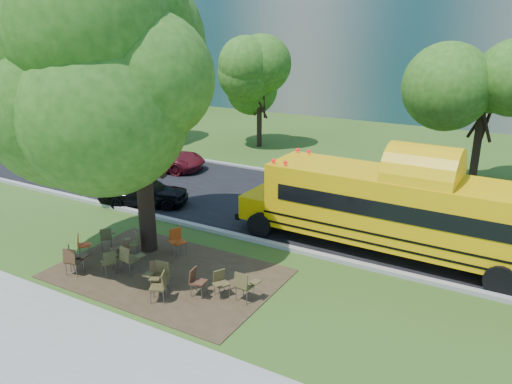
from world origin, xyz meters
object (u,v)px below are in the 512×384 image
Objects in this scene: chair_7 at (197,280)px; pedestrian_b at (54,120)px; school_bus at (415,212)px; chair_4 at (129,257)px; bg_car_red at (162,158)px; black_car at (144,191)px; chair_14 at (73,256)px; chair_5 at (160,274)px; chair_3 at (123,251)px; chair_13 at (245,284)px; chair_9 at (133,241)px; bg_car_white at (28,125)px; chair_2 at (110,260)px; chair_12 at (220,281)px; chair_0 at (73,259)px; pedestrian_a at (61,124)px; chair_11 at (159,270)px; chair_6 at (160,284)px; chair_1 at (82,243)px; main_tree at (136,70)px; chair_10 at (177,239)px; chair_8 at (107,236)px.

chair_7 is 0.45× the size of pedestrian_b.
school_bus reaches higher than chair_4.
black_car is at bearing -158.05° from bg_car_red.
black_car is at bearing 149.59° from chair_14.
bg_car_red is 13.16m from pedestrian_b.
chair_5 is at bearing 3.66° from pedestrian_b.
chair_13 is (4.52, 0.06, 0.03)m from chair_3.
chair_9 is 4.83m from chair_13.
bg_car_white is (-19.01, 12.56, 0.20)m from chair_14.
chair_2 is 3.12m from chair_7.
pedestrian_b reaches higher than chair_14.
bg_car_red is (-10.08, 9.49, 0.16)m from chair_12.
chair_0 is 1.14× the size of chair_2.
chair_4 is 23.91m from bg_car_white.
pedestrian_a reaches higher than chair_12.
chair_11 is (-0.25, 0.26, -0.05)m from chair_5.
chair_11 is at bearing 14.38° from chair_6.
pedestrian_a is (-15.83, 12.42, 0.45)m from chair_1.
pedestrian_b is at bearing 64.82° from bg_car_red.
chair_5 reaches higher than chair_3.
main_tree is at bearing 167.57° from chair_13.
chair_7 is 3.60m from chair_9.
pedestrian_b is (-17.34, 13.04, 0.47)m from chair_1.
chair_14 is at bearing -16.26° from chair_10.
black_car is 18.17m from bg_car_white.
chair_8 is 0.86× the size of chair_10.
chair_4 is 0.26× the size of black_car.
chair_1 is 0.93× the size of chair_9.
pedestrian_a is at bearing 154.10° from chair_13.
chair_12 is 0.78m from chair_13.
chair_6 reaches higher than chair_12.
pedestrian_b reaches higher than chair_13.
main_tree is 6.14m from chair_11.
main_tree is 9.97m from school_bus.
chair_1 is at bearing -149.31° from school_bus.
chair_5 is 2.75m from chair_9.
chair_11 is (-1.33, -0.06, 0.00)m from chair_7.
chair_10 is (-6.93, -3.74, -1.04)m from school_bus.
main_tree is 7.32m from chair_13.
chair_11 reaches higher than chair_12.
chair_8 is at bearing 38.35° from chair_9.
school_bus is 2.34× the size of bg_car_white.
chair_8 is 0.98× the size of chair_14.
main_tree is 1.97× the size of bg_car_white.
chair_4 is 11.98m from bg_car_red.
bg_car_white is 2.62× the size of pedestrian_a.
chair_4 is 1.03× the size of chair_13.
bg_car_red reaches higher than chair_14.
school_bus is 13.33× the size of chair_11.
main_tree reaches higher than chair_6.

